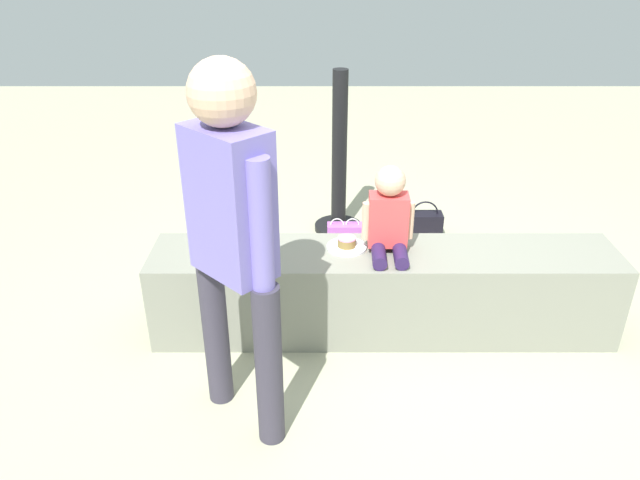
# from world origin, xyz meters

# --- Properties ---
(ground_plane) EXTENTS (12.00, 12.00, 0.00)m
(ground_plane) POSITION_xyz_m (0.00, 0.00, 0.00)
(ground_plane) COLOR #A1A184
(concrete_ledge) EXTENTS (2.56, 0.46, 0.50)m
(concrete_ledge) POSITION_xyz_m (0.00, 0.00, 0.25)
(concrete_ledge) COLOR gray
(concrete_ledge) RESTS_ON ground_plane
(child_seated) EXTENTS (0.28, 0.32, 0.48)m
(child_seated) POSITION_xyz_m (0.01, 0.01, 0.72)
(child_seated) COLOR #2A1B48
(child_seated) RESTS_ON concrete_ledge
(adult_standing) EXTENTS (0.39, 0.38, 1.67)m
(adult_standing) POSITION_xyz_m (-0.71, -0.70, 1.01)
(adult_standing) COLOR #363240
(adult_standing) RESTS_ON ground_plane
(cake_plate) EXTENTS (0.22, 0.22, 0.07)m
(cake_plate) POSITION_xyz_m (-0.21, 0.05, 0.52)
(cake_plate) COLOR white
(cake_plate) RESTS_ON concrete_ledge
(gift_bag) EXTENTS (0.24, 0.10, 0.29)m
(gift_bag) POSITION_xyz_m (-0.18, 0.86, 0.13)
(gift_bag) COLOR #B259BF
(gift_bag) RESTS_ON ground_plane
(railing_post) EXTENTS (0.36, 0.36, 1.22)m
(railing_post) POSITION_xyz_m (-0.21, 1.29, 0.47)
(railing_post) COLOR black
(railing_post) RESTS_ON ground_plane
(water_bottle_near_gift) EXTENTS (0.07, 0.07, 0.21)m
(water_bottle_near_gift) POSITION_xyz_m (-0.50, 0.56, 0.10)
(water_bottle_near_gift) COLOR silver
(water_bottle_near_gift) RESTS_ON ground_plane
(party_cup_red) EXTENTS (0.07, 0.07, 0.10)m
(party_cup_red) POSITION_xyz_m (-0.93, 0.82, 0.05)
(party_cup_red) COLOR red
(party_cup_red) RESTS_ON ground_plane
(handbag_black_leather) EXTENTS (0.27, 0.13, 0.29)m
(handbag_black_leather) POSITION_xyz_m (0.42, 1.17, 0.10)
(handbag_black_leather) COLOR black
(handbag_black_leather) RESTS_ON ground_plane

